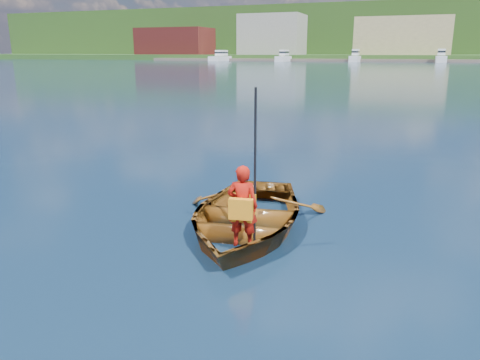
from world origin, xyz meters
The scene contains 8 objects.
ground centered at (0.00, 0.00, 0.00)m, with size 600.00×600.00×0.00m.
rowboat centered at (-1.14, 0.91, 0.23)m, with size 3.14×4.03×0.76m.
child_paddler centered at (-0.86, 0.04, 0.71)m, with size 0.48×0.38×2.27m.
shoreline centered at (0.00, 236.61, 10.32)m, with size 400.00×140.00×22.00m.
dock centered at (-9.57, 148.00, 0.40)m, with size 160.04×6.58×0.80m.
waterfront_buildings centered at (-7.74, 165.00, 7.74)m, with size 202.00×16.00×14.00m.
marina_yachts centered at (7.67, 143.30, 1.35)m, with size 145.15×12.27×4.07m.
hillside_trees centered at (-9.35, 245.79, 19.72)m, with size 322.84×70.47×24.36m.
Camera 1 is at (1.32, -5.90, 2.82)m, focal length 35.00 mm.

